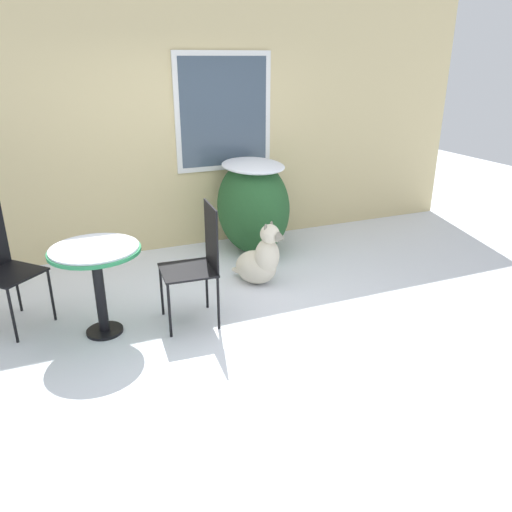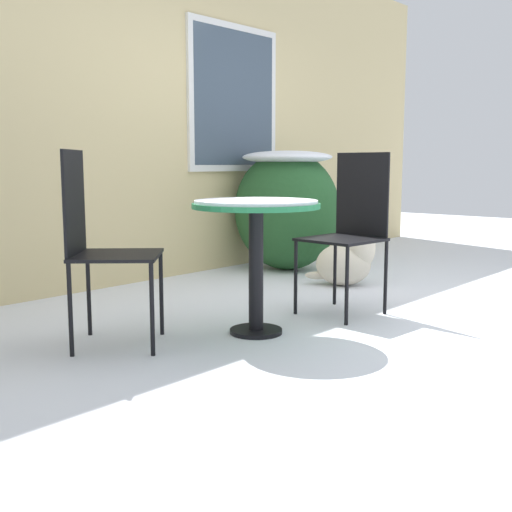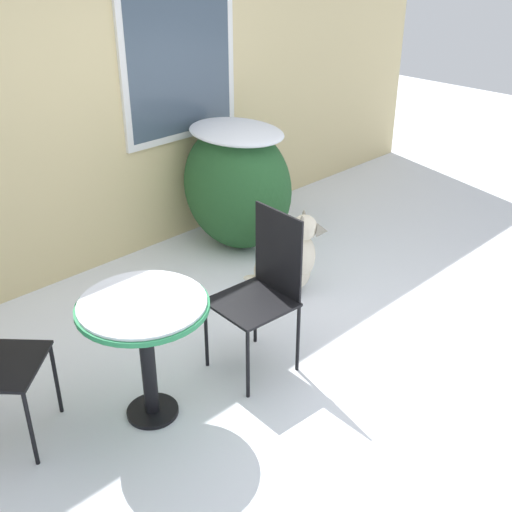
{
  "view_description": "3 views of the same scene",
  "coord_description": "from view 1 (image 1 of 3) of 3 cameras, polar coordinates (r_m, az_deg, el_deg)",
  "views": [
    {
      "loc": [
        -1.4,
        -3.67,
        2.22
      ],
      "look_at": [
        0.47,
        0.78,
        0.3
      ],
      "focal_mm": 35.0,
      "sensor_mm": 36.0,
      "label": 1
    },
    {
      "loc": [
        -3.94,
        -2.11,
        1.0
      ],
      "look_at": [
        -1.15,
        0.33,
        0.46
      ],
      "focal_mm": 45.0,
      "sensor_mm": 36.0,
      "label": 2
    },
    {
      "loc": [
        -2.81,
        -2.24,
        2.65
      ],
      "look_at": [
        0.0,
        0.6,
        0.55
      ],
      "focal_mm": 45.0,
      "sensor_mm": 36.0,
      "label": 3
    }
  ],
  "objects": [
    {
      "name": "ground_plane",
      "position": [
        4.51,
        -1.68,
        -7.78
      ],
      "size": [
        16.0,
        16.0,
        0.0
      ],
      "primitive_type": "plane",
      "color": "white"
    },
    {
      "name": "house_wall",
      "position": [
        6.08,
        -9.34,
        14.93
      ],
      "size": [
        8.0,
        0.1,
        3.05
      ],
      "color": "#D1BC84",
      "rests_on": "ground_plane"
    },
    {
      "name": "shrub_left",
      "position": [
        5.97,
        -0.36,
        5.94
      ],
      "size": [
        0.82,
        1.08,
        1.12
      ],
      "color": "#235128",
      "rests_on": "ground_plane"
    },
    {
      "name": "patio_table",
      "position": [
        4.3,
        -17.8,
        -0.78
      ],
      "size": [
        0.74,
        0.74,
        0.79
      ],
      "color": "black",
      "rests_on": "ground_plane"
    },
    {
      "name": "patio_chair_near_table",
      "position": [
        4.79,
        -27.22,
        -0.69
      ],
      "size": [
        0.65,
        0.65,
        1.07
      ],
      "rotation": [
        0.0,
        0.0,
        0.75
      ],
      "color": "black",
      "rests_on": "ground_plane"
    },
    {
      "name": "patio_chair_far_side",
      "position": [
        4.35,
        -6.68,
        -0.42
      ],
      "size": [
        0.49,
        0.49,
        1.07
      ],
      "rotation": [
        0.0,
        0.0,
        4.65
      ],
      "color": "black",
      "rests_on": "ground_plane"
    },
    {
      "name": "dog",
      "position": [
        5.18,
        0.5,
        -0.57
      ],
      "size": [
        0.55,
        0.6,
        0.69
      ],
      "rotation": [
        0.0,
        0.0,
        0.6
      ],
      "color": "beige",
      "rests_on": "ground_plane"
    }
  ]
}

